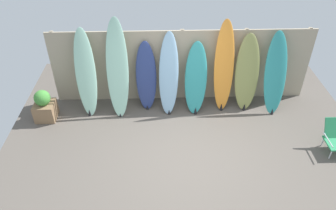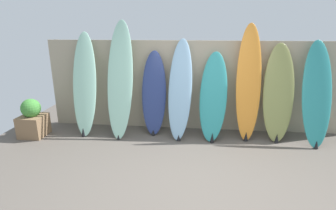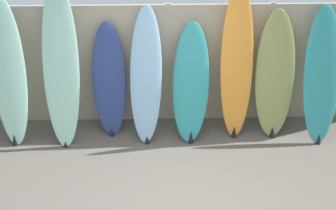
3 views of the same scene
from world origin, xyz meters
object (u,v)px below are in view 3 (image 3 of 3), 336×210
at_px(surfboard_olive_6, 275,75).
at_px(surfboard_teal_7, 322,76).
at_px(surfboard_navy_2, 109,81).
at_px(surfboard_orange_5, 237,65).
at_px(surfboard_seafoam_1, 61,67).
at_px(surfboard_skyblue_3, 146,76).
at_px(surfboard_teal_4, 191,84).
at_px(surfboard_seafoam_0, 9,75).

relative_size(surfboard_olive_6, surfboard_teal_7, 0.97).
xyz_separation_m(surfboard_navy_2, surfboard_teal_7, (2.94, -0.16, 0.12)).
bearing_deg(surfboard_orange_5, surfboard_navy_2, 177.80).
height_order(surfboard_seafoam_1, surfboard_navy_2, surfboard_seafoam_1).
bearing_deg(surfboard_olive_6, surfboard_skyblue_3, -178.34).
bearing_deg(surfboard_olive_6, surfboard_navy_2, 178.48).
xyz_separation_m(surfboard_skyblue_3, surfboard_teal_4, (0.62, -0.02, -0.12)).
xyz_separation_m(surfboard_skyblue_3, surfboard_olive_6, (1.80, 0.05, -0.03)).
relative_size(surfboard_seafoam_0, surfboard_orange_5, 0.93).
bearing_deg(surfboard_skyblue_3, surfboard_olive_6, 1.66).
height_order(surfboard_skyblue_3, surfboard_orange_5, surfboard_orange_5).
distance_m(surfboard_seafoam_0, surfboard_seafoam_1, 0.73).
bearing_deg(surfboard_teal_7, surfboard_skyblue_3, 178.85).
bearing_deg(surfboard_seafoam_0, surfboard_skyblue_3, 0.17).
distance_m(surfboard_seafoam_0, surfboard_navy_2, 1.36).
xyz_separation_m(surfboard_teal_4, surfboard_orange_5, (0.63, 0.06, 0.25)).
bearing_deg(surfboard_seafoam_0, surfboard_teal_4, -0.25).
distance_m(surfboard_seafoam_1, surfboard_skyblue_3, 1.15).
height_order(surfboard_navy_2, surfboard_orange_5, surfboard_orange_5).
distance_m(surfboard_navy_2, surfboard_olive_6, 2.32).
relative_size(surfboard_orange_5, surfboard_olive_6, 1.19).
bearing_deg(surfboard_teal_7, surfboard_orange_5, 175.40).
height_order(surfboard_navy_2, surfboard_teal_7, surfboard_teal_7).
height_order(surfboard_seafoam_1, surfboard_olive_6, surfboard_seafoam_1).
xyz_separation_m(surfboard_navy_2, surfboard_teal_4, (1.14, -0.13, 0.00)).
distance_m(surfboard_skyblue_3, surfboard_teal_7, 2.42).
bearing_deg(surfboard_seafoam_1, surfboard_skyblue_3, 1.32).
bearing_deg(surfboard_olive_6, surfboard_teal_7, -9.19).
height_order(surfboard_skyblue_3, surfboard_teal_4, surfboard_skyblue_3).
distance_m(surfboard_skyblue_3, surfboard_olive_6, 1.80).
bearing_deg(surfboard_seafoam_0, surfboard_navy_2, 5.07).
relative_size(surfboard_navy_2, surfboard_skyblue_3, 0.87).
bearing_deg(surfboard_seafoam_1, surfboard_olive_6, 1.53).
height_order(surfboard_seafoam_1, surfboard_teal_4, surfboard_seafoam_1).
xyz_separation_m(surfboard_orange_5, surfboard_olive_6, (0.55, 0.01, -0.17)).
bearing_deg(surfboard_seafoam_1, surfboard_teal_4, 0.33).
bearing_deg(surfboard_orange_5, surfboard_skyblue_3, -177.92).
height_order(surfboard_teal_4, surfboard_olive_6, surfboard_olive_6).
height_order(surfboard_orange_5, surfboard_teal_7, surfboard_orange_5).
bearing_deg(surfboard_skyblue_3, surfboard_seafoam_0, -179.83).
relative_size(surfboard_seafoam_0, surfboard_teal_7, 1.07).
bearing_deg(surfboard_teal_4, surfboard_orange_5, 5.59).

